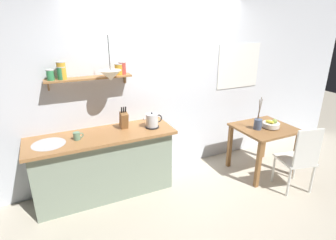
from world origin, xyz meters
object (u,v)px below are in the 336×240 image
at_px(electric_kettle, 152,121).
at_px(dining_table, 264,135).
at_px(coffee_mug_by_sink, 77,136).
at_px(dining_chair_near, 300,157).
at_px(knife_block, 124,120).
at_px(twig_vase, 258,124).
at_px(pendant_lamp, 111,75).
at_px(fruit_bowl, 271,124).

bearing_deg(electric_kettle, dining_table, -12.38).
xyz_separation_m(electric_kettle, coffee_mug_by_sink, (-0.96, 0.02, -0.05)).
relative_size(dining_chair_near, knife_block, 3.13).
relative_size(twig_vase, pendant_lamp, 0.94).
relative_size(electric_kettle, pendant_lamp, 0.51).
bearing_deg(coffee_mug_by_sink, dining_table, -8.36).
distance_m(electric_kettle, knife_block, 0.37).
bearing_deg(fruit_bowl, dining_table, 134.00).
distance_m(electric_kettle, pendant_lamp, 0.81).
relative_size(twig_vase, electric_kettle, 1.84).
distance_m(dining_chair_near, coffee_mug_by_sink, 2.89).
relative_size(fruit_bowl, pendant_lamp, 0.48).
height_order(dining_table, knife_block, knife_block).
distance_m(twig_vase, electric_kettle, 1.55).
bearing_deg(twig_vase, fruit_bowl, -11.56).
bearing_deg(twig_vase, electric_kettle, 165.77).
bearing_deg(fruit_bowl, knife_block, 165.14).
bearing_deg(knife_block, electric_kettle, -19.44).
bearing_deg(dining_table, knife_block, 166.35).
bearing_deg(electric_kettle, coffee_mug_by_sink, 178.71).
bearing_deg(coffee_mug_by_sink, twig_vase, -9.26).
bearing_deg(fruit_bowl, pendant_lamp, 167.83).
distance_m(electric_kettle, coffee_mug_by_sink, 0.97).
relative_size(dining_table, coffee_mug_by_sink, 6.82).
bearing_deg(electric_kettle, fruit_bowl, -13.89).
bearing_deg(twig_vase, pendant_lamp, 167.77).
height_order(dining_table, fruit_bowl, fruit_bowl).
bearing_deg(dining_table, twig_vase, -174.22).
bearing_deg(coffee_mug_by_sink, dining_chair_near, -20.57).
height_order(dining_table, coffee_mug_by_sink, coffee_mug_by_sink).
xyz_separation_m(twig_vase, electric_kettle, (-1.50, 0.38, 0.16)).
relative_size(dining_table, fruit_bowl, 3.33).
distance_m(dining_table, knife_block, 2.10).
xyz_separation_m(fruit_bowl, coffee_mug_by_sink, (-2.68, 0.45, 0.14)).
xyz_separation_m(dining_table, fruit_bowl, (0.06, -0.06, 0.18)).
bearing_deg(pendant_lamp, dining_table, -10.94).
bearing_deg(fruit_bowl, coffee_mug_by_sink, 170.55).
xyz_separation_m(dining_table, electric_kettle, (-1.66, 0.36, 0.37)).
bearing_deg(coffee_mug_by_sink, pendant_lamp, 3.82).
relative_size(dining_table, pendant_lamp, 1.59).
height_order(dining_table, electric_kettle, electric_kettle).
bearing_deg(twig_vase, dining_table, 5.78).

